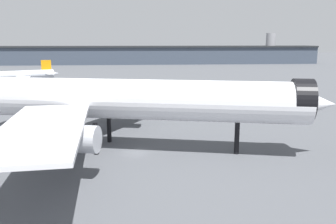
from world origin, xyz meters
TOP-DOWN VIEW (x-y plane):
  - ground at (0.00, 0.00)m, footprint 900.00×900.00m
  - airliner_near_gate at (-3.01, 2.70)m, footprint 69.44×62.37m
  - airliner_far_taxiway at (-50.47, 86.36)m, footprint 34.99×31.37m
  - terminal_building at (15.72, 217.04)m, footprint 247.01×24.96m
  - baggage_tug_wing at (-7.66, 44.75)m, footprint 3.58×2.94m

SIDE VIEW (x-z plane):
  - ground at x=0.00m, z-range 0.00..0.00m
  - baggage_tug_wing at x=-7.66m, z-range 0.05..1.90m
  - airliner_far_taxiway at x=-50.47m, z-range -0.61..9.63m
  - terminal_building at x=15.72m, z-range -4.75..18.90m
  - airliner_near_gate at x=-3.01m, z-range -1.15..18.26m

